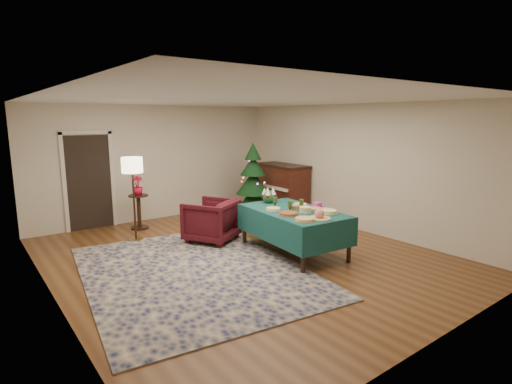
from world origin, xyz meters
TOP-DOWN VIEW (x-y plane):
  - room_shell at (0.00, 0.00)m, footprint 7.00×7.00m
  - doorway at (-1.60, 3.48)m, footprint 1.08×0.04m
  - rug at (-1.03, -0.12)m, footprint 3.74×4.59m
  - buffet_table at (0.85, -0.38)m, footprint 1.35×2.10m
  - platter_0 at (0.48, -1.05)m, footprint 0.35×0.35m
  - platter_1 at (0.74, -1.11)m, footprint 0.38×0.38m
  - platter_2 at (1.15, -0.94)m, footprint 0.32×0.32m
  - platter_3 at (0.51, -0.62)m, footprint 0.36×0.36m
  - platter_4 at (0.87, -0.65)m, footprint 0.24×0.24m
  - platter_5 at (1.14, -0.60)m, footprint 0.31×0.31m
  - platter_6 at (0.53, -0.19)m, footprint 0.30×0.30m
  - platter_7 at (0.91, -0.33)m, footprint 0.25×0.25m
  - platter_8 at (1.19, -0.19)m, footprint 0.28×0.28m
  - goblet_0 at (0.76, 0.03)m, footprint 0.08×0.08m
  - goblet_1 at (1.01, -0.41)m, footprint 0.08×0.08m
  - goblet_2 at (0.75, -0.40)m, footprint 0.08×0.08m
  - napkin_stack at (1.29, -0.73)m, footprint 0.17×0.17m
  - gift_box at (1.31, -0.51)m, footprint 0.14×0.14m
  - centerpiece at (0.92, 0.40)m, footprint 0.28×0.28m
  - armchair at (0.02, 1.09)m, footprint 1.18×1.16m
  - floor_lamp at (-1.15, 2.05)m, footprint 0.40×0.40m
  - side_table at (-0.77, 2.84)m, footprint 0.42×0.42m
  - potted_plant at (-0.77, 2.84)m, footprint 0.23×0.41m
  - christmas_tree at (1.82, 2.13)m, footprint 1.14×1.14m
  - piano at (2.67, 2.03)m, footprint 0.76×1.49m

SIDE VIEW (x-z plane):
  - rug at x=-1.03m, z-range 0.00..0.02m
  - side_table at x=-0.77m, z-range -0.01..0.75m
  - armchair at x=0.02m, z-range 0.00..0.91m
  - piano at x=2.67m, z-range -0.01..1.25m
  - buffet_table at x=0.85m, z-range 0.24..1.01m
  - platter_5 at x=1.14m, z-range 0.78..0.82m
  - platter_8 at x=1.19m, z-range 0.78..0.82m
  - napkin_stack at x=1.29m, z-range 0.78..0.82m
  - platter_0 at x=0.48m, z-range 0.78..0.83m
  - platter_3 at x=0.51m, z-range 0.78..0.83m
  - platter_6 at x=0.53m, z-range 0.78..0.83m
  - platter_2 at x=1.15m, z-range 0.78..0.84m
  - platter_7 at x=0.91m, z-range 0.78..0.85m
  - christmas_tree at x=1.82m, z-range -0.09..1.74m
  - platter_4 at x=0.87m, z-range 0.78..0.88m
  - gift_box at x=1.31m, z-range 0.78..0.88m
  - platter_1 at x=0.74m, z-range 0.76..0.93m
  - potted_plant at x=-0.77m, z-range 0.76..0.99m
  - goblet_0 at x=0.76m, z-range 0.79..0.97m
  - goblet_1 at x=1.01m, z-range 0.79..0.97m
  - goblet_2 at x=0.75m, z-range 0.79..0.97m
  - centerpiece at x=0.92m, z-range 0.75..1.08m
  - doorway at x=-1.60m, z-range 0.02..2.18m
  - room_shell at x=0.00m, z-range -2.15..4.85m
  - floor_lamp at x=-1.15m, z-range 0.58..2.23m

